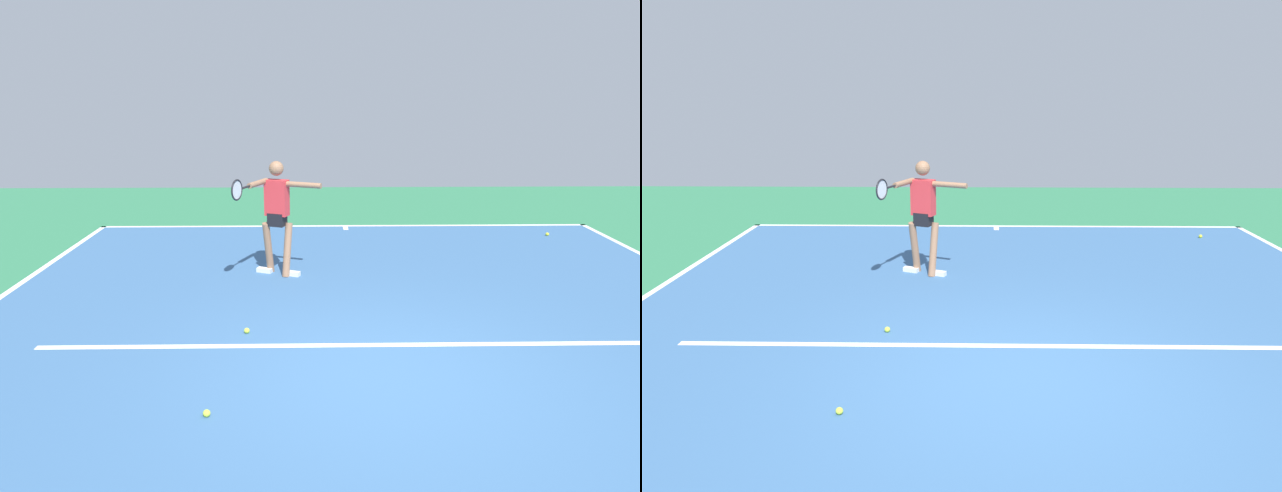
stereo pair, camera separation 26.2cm
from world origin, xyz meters
TOP-DOWN VIEW (x-y plane):
  - ground_plane at (0.00, 0.00)m, footprint 22.93×22.93m
  - court_surface at (0.00, 0.00)m, footprint 10.07×13.27m
  - court_line_baseline_near at (0.00, -6.58)m, footprint 10.07×0.10m
  - court_line_service at (0.00, -0.75)m, footprint 7.55×0.10m
  - court_line_centre_mark at (0.00, -6.38)m, footprint 0.10×0.30m
  - tennis_player at (1.23, -3.33)m, footprint 1.23×1.10m
  - tennis_ball_by_sideline at (1.65, 0.69)m, footprint 0.07×0.07m
  - tennis_ball_near_player at (-3.87, -5.67)m, footprint 0.07×0.07m
  - tennis_ball_near_service_line at (1.48, -1.11)m, footprint 0.07×0.07m

SIDE VIEW (x-z plane):
  - ground_plane at x=0.00m, z-range 0.00..0.00m
  - court_surface at x=0.00m, z-range 0.00..0.00m
  - court_line_baseline_near at x=0.00m, z-range 0.00..0.01m
  - court_line_service at x=0.00m, z-range 0.00..0.01m
  - court_line_centre_mark at x=0.00m, z-range 0.00..0.01m
  - tennis_ball_by_sideline at x=1.65m, z-range 0.00..0.07m
  - tennis_ball_near_player at x=-3.87m, z-range 0.00..0.07m
  - tennis_ball_near_service_line at x=1.48m, z-range 0.00..0.07m
  - tennis_player at x=1.23m, z-range 0.13..1.88m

